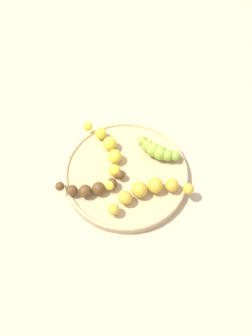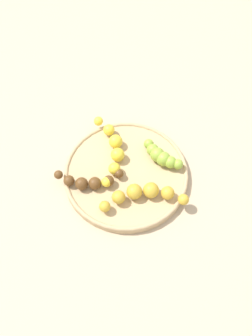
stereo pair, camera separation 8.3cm
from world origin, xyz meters
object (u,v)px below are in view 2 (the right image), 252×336
at_px(banana_yellow, 112,148).
at_px(banana_green, 161,156).
at_px(fruit_bowl, 126,173).
at_px(banana_spotted, 143,194).
at_px(banana_overripe, 88,181).

height_order(banana_yellow, banana_green, banana_green).
xyz_separation_m(fruit_bowl, banana_spotted, (0.08, -0.01, 0.03)).
height_order(banana_overripe, banana_green, banana_green).
bearing_deg(banana_overripe, banana_green, 109.32).
bearing_deg(banana_green, fruit_bowl, -27.04).
bearing_deg(banana_spotted, banana_green, -29.51).
height_order(fruit_bowl, banana_overripe, banana_overripe).
xyz_separation_m(banana_overripe, banana_spotted, (0.11, 0.07, 0.00)).
relative_size(banana_yellow, banana_overripe, 1.32).
distance_m(banana_overripe, banana_green, 0.18).
height_order(fruit_bowl, banana_spotted, banana_spotted).
relative_size(fruit_bowl, banana_yellow, 1.70).
bearing_deg(fruit_bowl, banana_overripe, -108.62).
xyz_separation_m(banana_overripe, banana_green, (0.06, 0.17, 0.00)).
bearing_deg(banana_spotted, fruit_bowl, 23.94).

